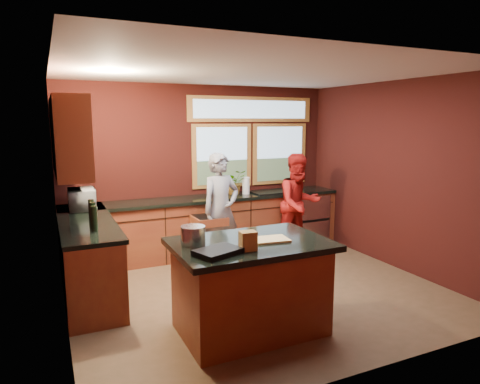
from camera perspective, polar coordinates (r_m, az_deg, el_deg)
floor at (r=5.60m, az=2.24°, el=-12.89°), size 4.50×4.50×0.00m
room_shell at (r=5.25m, az=-5.10°, el=5.81°), size 4.52×4.02×2.71m
back_counter at (r=7.01m, az=-2.57°, el=-4.27°), size 4.50×0.64×0.93m
left_counter at (r=5.73m, az=-19.71°, el=-7.99°), size 0.64×2.30×0.93m
island at (r=4.44m, az=1.39°, el=-12.41°), size 1.55×1.05×0.95m
person_grey at (r=6.29m, az=-2.57°, el=-2.39°), size 0.68×0.51×1.67m
person_red at (r=6.95m, az=7.83°, el=-1.56°), size 0.79×0.62×1.62m
microwave at (r=6.22m, az=-20.30°, el=-0.91°), size 0.36×0.52×0.28m
potted_plant at (r=7.03m, az=-0.75°, el=1.31°), size 0.36×0.31×0.40m
paper_towel at (r=7.07m, az=0.79°, el=0.87°), size 0.12×0.12×0.28m
cutting_board at (r=4.33m, az=4.11°, el=-6.33°), size 0.38×0.30×0.02m
stock_pot at (r=4.19m, az=-6.29°, el=-5.75°), size 0.24×0.24×0.18m
paper_bag at (r=3.98m, az=1.06°, el=-6.53°), size 0.16×0.13×0.18m
black_tray at (r=3.88m, az=-2.97°, el=-7.95°), size 0.47×0.40×0.05m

